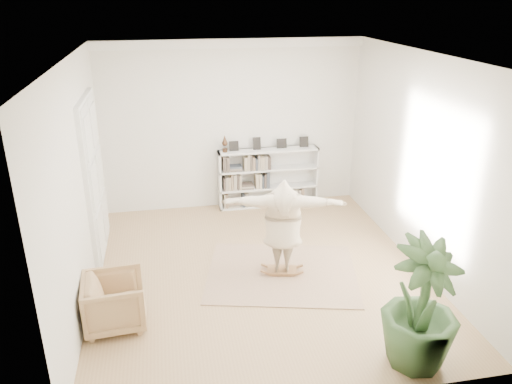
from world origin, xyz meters
The scene contains 9 objects.
floor centered at (0.00, 0.00, 0.00)m, with size 6.00×6.00×0.00m, color #A78256.
room_shell centered at (0.00, 2.94, 3.51)m, with size 6.00×6.00×6.00m.
doors centered at (-2.70, 1.30, 1.40)m, with size 0.09×1.78×2.92m.
bookshelf centered at (0.74, 2.82, 0.64)m, with size 2.20×0.35×1.64m.
armchair centered at (-2.30, -1.04, 0.39)m, with size 0.82×0.85×0.77m, color tan.
rug centered at (0.37, -0.12, 0.01)m, with size 2.50×2.00×0.02m, color tan.
rocker_board centered at (0.37, -0.12, 0.07)m, with size 0.55×0.41×0.11m.
person centered at (0.37, -0.12, 0.94)m, with size 2.00×0.54×1.63m, color beige.
houseplant centered at (1.55, -2.55, 0.86)m, with size 0.97×0.97×1.73m, color #325028.
Camera 1 is at (-1.44, -7.28, 4.49)m, focal length 35.00 mm.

